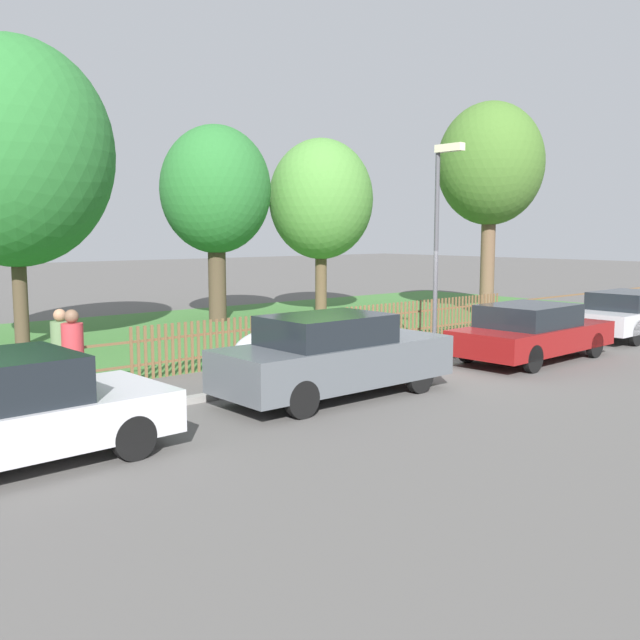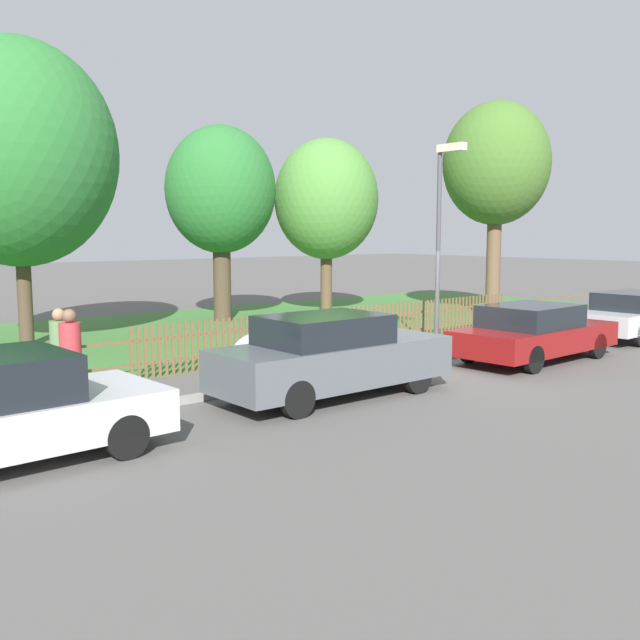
# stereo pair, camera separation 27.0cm
# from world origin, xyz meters

# --- Properties ---
(ground_plane) EXTENTS (120.00, 120.00, 0.00)m
(ground_plane) POSITION_xyz_m (0.00, 0.00, 0.00)
(ground_plane) COLOR #565451
(kerb_stone) EXTENTS (30.92, 0.20, 0.12)m
(kerb_stone) POSITION_xyz_m (0.00, 0.10, 0.06)
(kerb_stone) COLOR gray
(kerb_stone) RESTS_ON ground
(grass_strip) EXTENTS (30.92, 11.04, 0.01)m
(grass_strip) POSITION_xyz_m (0.00, 7.96, 0.01)
(grass_strip) COLOR #3D7033
(grass_strip) RESTS_ON ground
(park_fence) EXTENTS (30.92, 0.05, 1.10)m
(park_fence) POSITION_xyz_m (-0.00, 2.45, 0.55)
(park_fence) COLOR brown
(park_fence) RESTS_ON ground
(parked_car_silver_hatchback) EXTENTS (4.03, 2.02, 1.43)m
(parked_car_silver_hatchback) POSITION_xyz_m (-9.54, -1.34, 0.71)
(parked_car_silver_hatchback) COLOR #BCBCC1
(parked_car_silver_hatchback) RESTS_ON ground
(parked_car_black_saloon) EXTENTS (4.51, 1.68, 1.51)m
(parked_car_black_saloon) POSITION_xyz_m (-3.89, -1.18, 0.76)
(parked_car_black_saloon) COLOR #51565B
(parked_car_black_saloon) RESTS_ON ground
(parked_car_navy_estate) EXTENTS (4.47, 1.96, 1.32)m
(parked_car_navy_estate) POSITION_xyz_m (2.08, -1.35, 0.67)
(parked_car_navy_estate) COLOR maroon
(parked_car_navy_estate) RESTS_ON ground
(parked_car_red_compact) EXTENTS (4.58, 1.78, 1.31)m
(parked_car_red_compact) POSITION_xyz_m (7.33, -1.14, 0.69)
(parked_car_red_compact) COLOR #BCBCC1
(parked_car_red_compact) RESTS_ON ground
(covered_motorcycle) EXTENTS (1.95, 0.74, 1.06)m
(covered_motorcycle) POSITION_xyz_m (-3.85, 0.71, 0.65)
(covered_motorcycle) COLOR black
(covered_motorcycle) RESTS_ON ground
(tree_nearest_kerb) EXTENTS (4.97, 4.97, 7.78)m
(tree_nearest_kerb) POSITION_xyz_m (-6.26, 8.26, 4.92)
(tree_nearest_kerb) COLOR #473828
(tree_nearest_kerb) RESTS_ON ground
(tree_behind_motorcycle) EXTENTS (3.62, 3.62, 6.43)m
(tree_behind_motorcycle) POSITION_xyz_m (0.53, 9.65, 4.29)
(tree_behind_motorcycle) COLOR #473828
(tree_behind_motorcycle) RESTS_ON ground
(tree_mid_park) EXTENTS (3.70, 3.70, 6.25)m
(tree_mid_park) POSITION_xyz_m (4.45, 8.91, 4.10)
(tree_mid_park) COLOR brown
(tree_mid_park) RESTS_ON ground
(tree_far_left) EXTENTS (3.66, 3.66, 7.40)m
(tree_far_left) POSITION_xyz_m (8.50, 4.65, 5.24)
(tree_far_left) COLOR brown
(tree_far_left) RESTS_ON ground
(pedestrian_near_fence) EXTENTS (0.48, 0.48, 1.72)m
(pedestrian_near_fence) POSITION_xyz_m (-7.86, 0.72, 0.97)
(pedestrian_near_fence) COLOR black
(pedestrian_near_fence) RESTS_ON ground
(pedestrian_by_lamp) EXTENTS (0.37, 0.38, 1.64)m
(pedestrian_by_lamp) POSITION_xyz_m (-7.73, 1.61, 0.93)
(pedestrian_by_lamp) COLOR #2D3351
(pedestrian_by_lamp) RESTS_ON ground
(street_lamp) EXTENTS (0.20, 0.79, 5.02)m
(street_lamp) POSITION_xyz_m (1.21, 0.71, 3.22)
(street_lamp) COLOR #47474C
(street_lamp) RESTS_ON ground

